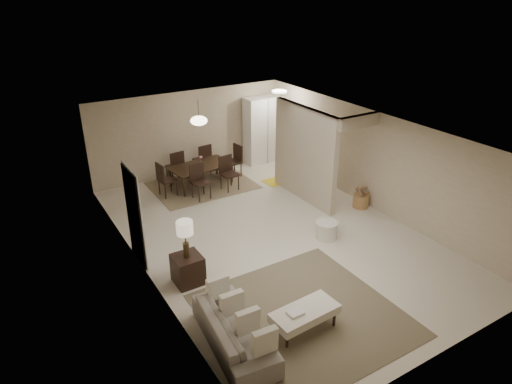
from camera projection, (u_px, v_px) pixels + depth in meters
floor at (272, 235)px, 10.61m from camera, size 9.00×9.00×0.00m
ceiling at (274, 131)px, 9.55m from camera, size 9.00×9.00×0.00m
back_wall at (190, 133)px, 13.56m from camera, size 6.00×0.00×6.00m
left_wall at (141, 219)px, 8.67m from camera, size 0.00×9.00×9.00m
right_wall at (372, 160)px, 11.49m from camera, size 0.00×9.00×9.00m
partition at (304, 154)px, 11.89m from camera, size 0.15×2.50×2.50m
doorway at (134, 217)px, 9.24m from camera, size 0.04×0.90×2.04m
pantry_cabinet at (263, 130)px, 14.48m from camera, size 1.20×0.55×2.10m
flush_light at (279, 91)px, 13.13m from camera, size 0.44×0.44×0.05m
living_rug at (303, 315)px, 8.06m from camera, size 3.20×3.20×0.01m
sofa at (234, 331)px, 7.29m from camera, size 2.08×1.00×0.58m
ottoman_bench at (305, 314)px, 7.59m from camera, size 1.20×0.60×0.42m
side_table at (188, 269)px, 8.83m from camera, size 0.53×0.53×0.59m
table_lamp at (185, 231)px, 8.46m from camera, size 0.32×0.32×0.76m
round_pouf at (327, 230)px, 10.40m from camera, size 0.52×0.52×0.40m
wicker_basket at (361, 201)px, 11.83m from camera, size 0.52×0.52×0.35m
dining_rug at (202, 185)px, 13.13m from camera, size 2.80×2.10×0.01m
dining_table at (202, 176)px, 13.01m from camera, size 1.84×1.16×0.61m
dining_chairs at (202, 170)px, 12.93m from camera, size 2.63×2.02×0.97m
vase at (201, 163)px, 12.85m from camera, size 0.14×0.14×0.15m
yellow_mat at (279, 180)px, 13.46m from camera, size 0.95×0.61×0.01m
pendant_light at (199, 121)px, 12.32m from camera, size 0.46×0.46×0.71m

